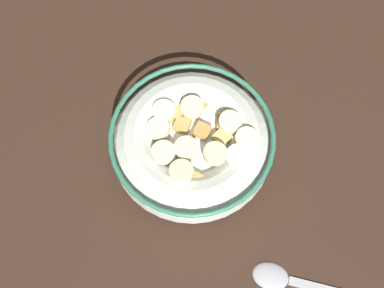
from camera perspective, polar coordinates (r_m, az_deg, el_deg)
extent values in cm
cube|color=#332116|center=(57.04, 0.00, -1.57)|extent=(100.18, 100.18, 2.00)
cylinder|color=beige|center=(55.83, 0.00, -1.08)|extent=(10.66, 10.66, 0.60)
torus|color=beige|center=(53.39, 0.00, -0.02)|extent=(19.39, 19.39, 5.89)
torus|color=#337259|center=(50.97, 0.00, 1.14)|extent=(19.41, 19.41, 0.60)
cylinder|color=white|center=(52.27, 0.00, 0.50)|extent=(15.86, 15.86, 0.40)
cube|color=tan|center=(51.80, 3.88, 0.89)|extent=(2.26, 2.18, 1.07)
cube|color=#B78947|center=(51.12, -2.93, -1.10)|extent=(2.43, 2.42, 0.83)
cube|color=tan|center=(51.76, 7.21, 0.38)|extent=(2.12, 2.12, 0.82)
cube|color=tan|center=(50.13, 3.88, -4.44)|extent=(1.92, 1.90, 0.86)
cube|color=#B78947|center=(53.26, -4.54, 3.87)|extent=(2.41, 2.44, 0.95)
cube|color=#B78947|center=(52.00, 1.14, 1.92)|extent=(2.52, 2.50, 0.91)
cube|color=tan|center=(53.35, -2.19, 4.18)|extent=(2.03, 2.04, 0.83)
cube|color=tan|center=(52.53, -0.92, 2.67)|extent=(2.56, 2.57, 0.92)
cube|color=#B78947|center=(51.02, -6.24, -1.54)|extent=(2.46, 2.45, 0.85)
cube|color=#AD7F42|center=(52.51, 4.17, 2.82)|extent=(2.59, 2.57, 0.97)
cube|color=#B78947|center=(53.72, 0.88, 5.21)|extent=(1.87, 1.82, 0.94)
cube|color=tan|center=(50.11, -5.56, -3.97)|extent=(2.61, 2.62, 1.04)
cube|color=tan|center=(54.88, 1.82, 7.25)|extent=(2.26, 2.21, 0.98)
cube|color=#B78947|center=(53.99, -3.75, 5.93)|extent=(2.45, 2.50, 1.06)
cube|color=#AD7F42|center=(51.18, 5.32, -1.52)|extent=(2.30, 2.30, 0.84)
cube|color=tan|center=(49.66, 0.72, -4.90)|extent=(2.45, 2.46, 0.86)
cube|color=tan|center=(54.13, 4.56, 5.55)|extent=(2.27, 2.21, 1.03)
cylinder|color=#F4EABC|center=(52.29, -3.65, 4.30)|extent=(3.68, 3.65, 1.14)
cylinder|color=beige|center=(49.63, 3.00, -1.24)|extent=(3.00, 3.06, 1.09)
cylinder|color=#F9EFC6|center=(50.06, 5.91, -1.56)|extent=(3.29, 3.33, 1.29)
cylinder|color=beige|center=(51.49, 4.93, 2.84)|extent=(3.95, 3.91, 1.27)
cylinder|color=beige|center=(48.90, -1.40, -3.54)|extent=(3.92, 3.90, 1.18)
cylinder|color=#F4EABC|center=(51.42, -4.38, 2.02)|extent=(3.91, 3.93, 1.14)
cylinder|color=beige|center=(50.29, -0.75, -0.50)|extent=(3.13, 3.17, 1.06)
cylinder|color=beige|center=(52.22, 0.02, 4.77)|extent=(2.91, 2.97, 1.18)
cylinder|color=#F9EFC6|center=(49.78, -3.42, -1.47)|extent=(3.92, 3.91, 1.06)
cylinder|color=beige|center=(50.77, 7.07, 0.68)|extent=(3.77, 3.72, 1.22)
ellipsoid|color=#A5A5AD|center=(52.79, 10.16, -16.35)|extent=(5.15, 5.06, 0.80)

